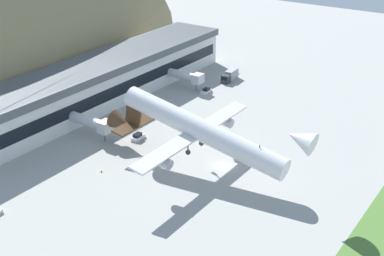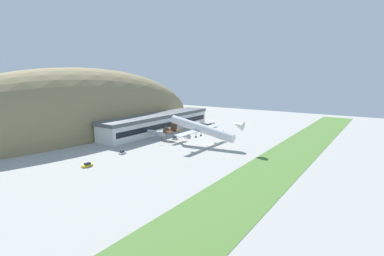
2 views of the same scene
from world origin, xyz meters
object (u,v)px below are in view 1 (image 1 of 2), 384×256
Objects in this scene: jetway_1 at (187,76)px; service_car_2 at (138,137)px; cargo_airplane at (199,131)px; jetway_0 at (93,123)px; traffic_cone_0 at (101,171)px; fuel_truck at (230,76)px; terminal_building at (103,78)px; service_car_0 at (206,91)px.

service_car_2 is (-36.48, -10.33, -3.31)m from jetway_1.
service_car_2 is at bearing -164.19° from jetway_1.
cargo_airplane reaches higher than service_car_2.
jetway_0 reaches higher than traffic_cone_0.
fuel_truck is (55.78, -6.65, -2.47)m from jetway_0.
terminal_building is at bearing 41.81° from traffic_cone_0.
terminal_building reaches higher than jetway_1.
jetway_1 is 2.94× the size of service_car_0.
terminal_building reaches higher than traffic_cone_0.
fuel_truck is at bearing 23.82° from cargo_airplane.
fuel_truck reaches higher than service_car_2.
service_car_2 reaches higher than service_car_0.
service_car_0 is at bearing 30.81° from cargo_airplane.
cargo_airplane is 23.45m from traffic_cone_0.
service_car_0 is at bearing -8.65° from jetway_0.
jetway_1 is at bearing 37.59° from cargo_airplane.
traffic_cone_0 is (-67.88, -7.16, -1.24)m from fuel_truck.
traffic_cone_0 is at bearing 129.03° from cargo_airplane.
cargo_airplane is at bearing -100.48° from service_car_2.
cargo_airplane reaches higher than jetway_0.
fuel_truck is (13.68, -0.25, 0.94)m from service_car_0.
cargo_airplane reaches higher than traffic_cone_0.
service_car_2 is at bearing 79.52° from cargo_airplane.
terminal_building is 25.65m from jetway_0.
jetway_0 is at bearing -179.43° from jetway_1.
service_car_2 is at bearing -174.55° from service_car_0.
jetway_1 is 55.89m from traffic_cone_0.
terminal_building reaches higher than fuel_truck.
jetway_1 reaches higher than traffic_cone_0.
service_car_2 is at bearing -176.31° from fuel_truck.
traffic_cone_0 is (-17.44, -3.90, -0.40)m from service_car_2.
service_car_0 is at bearing -87.68° from jetway_1.
fuel_truck is at bearing -6.80° from jetway_0.
jetway_1 is 1.46× the size of fuel_truck.
jetway_0 is (-20.41, -15.26, -2.87)m from terminal_building.
jetway_0 reaches higher than service_car_2.
traffic_cone_0 is at bearing -172.22° from service_car_0.
jetway_0 is 56.23m from fuel_truck.
terminal_building is 1.90× the size of cargo_airplane.
jetway_1 is at bearing 153.12° from fuel_truck.
service_car_2 is (-36.76, -3.51, 0.10)m from service_car_0.
terminal_building is at bearing 135.02° from service_car_0.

